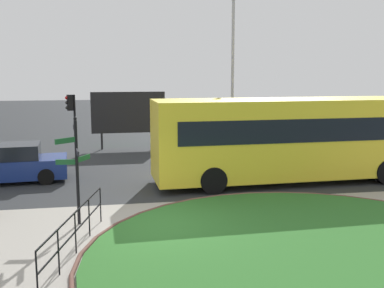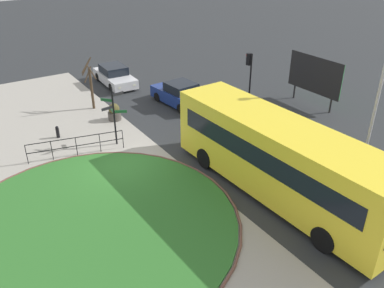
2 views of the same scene
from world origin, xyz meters
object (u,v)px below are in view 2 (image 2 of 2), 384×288
object	(u,v)px
bus_yellow	(279,158)
car_far_lane	(180,94)
car_near_lane	(115,76)
street_tree_bare	(91,84)
planter_near_signpost	(114,113)
bollard_foreground	(58,132)
signpost_directional	(114,112)
billboard_left	(315,75)
traffic_light_near	(249,66)

from	to	relation	value
bus_yellow	car_far_lane	world-z (taller)	bus_yellow
car_near_lane	street_tree_bare	world-z (taller)	street_tree_bare
car_near_lane	car_far_lane	size ratio (longest dim) A/B	1.07
car_near_lane	planter_near_signpost	distance (m)	6.62
car_far_lane	street_tree_bare	world-z (taller)	street_tree_bare
bollard_foreground	bus_yellow	world-z (taller)	bus_yellow
signpost_directional	street_tree_bare	bearing A→B (deg)	171.91
billboard_left	planter_near_signpost	xyz separation A→B (m)	(-4.95, -11.89, -1.57)
car_near_lane	street_tree_bare	xyz separation A→B (m)	(3.59, -3.11, 1.00)
car_far_lane	planter_near_signpost	size ratio (longest dim) A/B	4.11
planter_near_signpost	bus_yellow	bearing A→B (deg)	13.82
traffic_light_near	planter_near_signpost	bearing A→B (deg)	59.87
traffic_light_near	planter_near_signpost	world-z (taller)	traffic_light_near
signpost_directional	car_near_lane	size ratio (longest dim) A/B	0.68
signpost_directional	bus_yellow	distance (m)	9.03
car_far_lane	planter_near_signpost	world-z (taller)	car_far_lane
car_far_lane	traffic_light_near	bearing A→B (deg)	-120.78
billboard_left	bollard_foreground	bearing A→B (deg)	-106.68
billboard_left	planter_near_signpost	world-z (taller)	billboard_left
traffic_light_near	billboard_left	world-z (taller)	traffic_light_near
bollard_foreground	bus_yellow	xyz separation A→B (m)	(10.62, 6.37, 1.43)
car_near_lane	billboard_left	bearing A→B (deg)	42.12
bus_yellow	planter_near_signpost	size ratio (longest dim) A/B	10.50
bollard_foreground	car_near_lane	world-z (taller)	car_near_lane
signpost_directional	car_near_lane	distance (m)	9.91
bus_yellow	car_near_lane	xyz separation A→B (m)	(-17.17, -0.05, -1.14)
signpost_directional	car_far_lane	distance (m)	6.66
signpost_directional	planter_near_signpost	xyz separation A→B (m)	(-2.98, 1.20, -1.38)
bollard_foreground	car_far_lane	distance (m)	8.32
car_near_lane	car_far_lane	bearing A→B (deg)	20.22
signpost_directional	car_near_lane	world-z (taller)	signpost_directional
signpost_directional	street_tree_bare	size ratio (longest dim) A/B	0.96
bollard_foreground	planter_near_signpost	world-z (taller)	planter_near_signpost
bollard_foreground	bus_yellow	distance (m)	12.46
billboard_left	bus_yellow	bearing A→B (deg)	-56.72
bollard_foreground	car_far_lane	bearing A→B (deg)	92.99
car_near_lane	car_far_lane	xyz separation A→B (m)	(6.11, 1.99, 0.04)
car_near_lane	traffic_light_near	distance (m)	10.32
car_near_lane	billboard_left	size ratio (longest dim) A/B	1.11
bus_yellow	traffic_light_near	xyz separation A→B (m)	(-9.05, 6.07, 0.63)
traffic_light_near	street_tree_bare	distance (m)	10.31
car_far_lane	bus_yellow	bearing A→B (deg)	165.19
bus_yellow	billboard_left	xyz separation A→B (m)	(-6.16, 9.16, 0.26)
car_far_lane	billboard_left	distance (m)	8.83
bus_yellow	billboard_left	distance (m)	11.04
signpost_directional	car_far_lane	world-z (taller)	signpost_directional
signpost_directional	billboard_left	size ratio (longest dim) A/B	0.75
street_tree_bare	bus_yellow	bearing A→B (deg)	13.12
signpost_directional	bus_yellow	xyz separation A→B (m)	(8.13, 3.94, -0.07)
car_near_lane	car_far_lane	world-z (taller)	car_far_lane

